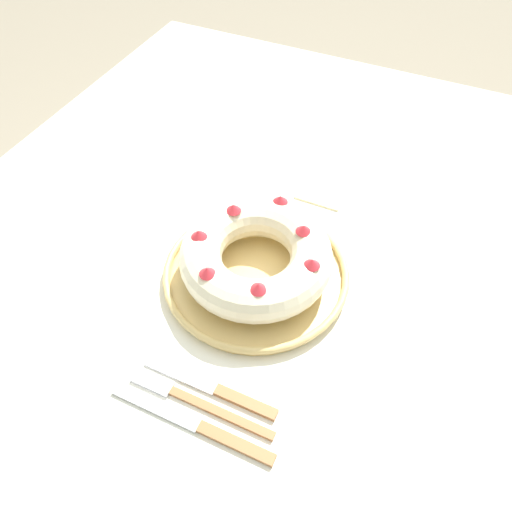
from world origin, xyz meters
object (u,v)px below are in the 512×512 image
at_px(serving_knife, 202,428).
at_px(napkin, 327,184).
at_px(fork, 190,399).
at_px(cake_knife, 218,390).
at_px(serving_dish, 256,273).
at_px(bundt_cake, 256,256).

distance_m(serving_knife, napkin, 0.53).
xyz_separation_m(fork, cake_knife, (0.03, -0.03, 0.00)).
xyz_separation_m(serving_dish, cake_knife, (-0.21, -0.04, -0.01)).
xyz_separation_m(bundt_cake, fork, (-0.23, -0.01, -0.05)).
distance_m(serving_dish, napkin, 0.27).
relative_size(bundt_cake, cake_knife, 1.18).
bearing_deg(fork, cake_knife, -51.34).
distance_m(bundt_cake, fork, 0.24).
xyz_separation_m(bundt_cake, cake_knife, (-0.21, -0.04, -0.05)).
distance_m(bundt_cake, serving_knife, 0.27).
bearing_deg(napkin, serving_knife, -178.78).
bearing_deg(bundt_cake, napkin, -6.34).
bearing_deg(cake_knife, serving_knife, -173.69).
height_order(fork, serving_knife, serving_knife).
xyz_separation_m(fork, napkin, (0.50, -0.02, -0.00)).
bearing_deg(serving_dish, napkin, -6.35).
xyz_separation_m(serving_dish, serving_knife, (-0.26, -0.04, -0.01)).
height_order(bundt_cake, fork, bundt_cake).
bearing_deg(serving_knife, fork, 54.19).
height_order(bundt_cake, serving_knife, bundt_cake).
xyz_separation_m(serving_knife, napkin, (0.53, 0.01, -0.00)).
height_order(serving_knife, cake_knife, same).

